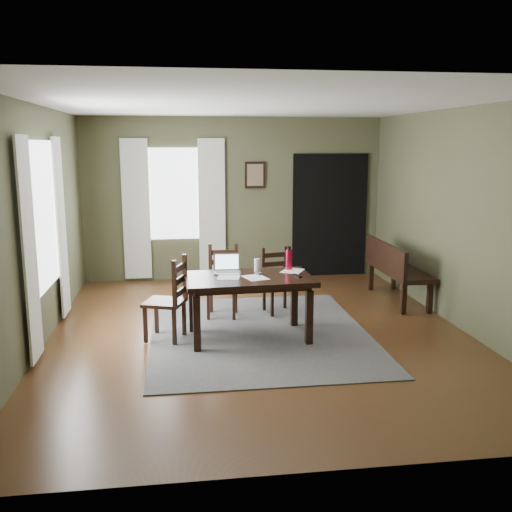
{
  "coord_description": "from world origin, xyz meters",
  "views": [
    {
      "loc": [
        -0.94,
        -6.53,
        2.26
      ],
      "look_at": [
        0.0,
        0.3,
        0.9
      ],
      "focal_mm": 40.0,
      "sensor_mm": 36.0,
      "label": 1
    }
  ],
  "objects": [
    {
      "name": "water_bottle",
      "position": [
        0.39,
        0.17,
        0.88
      ],
      "size": [
        0.1,
        0.1,
        0.28
      ],
      "rotation": [
        0.0,
        0.0,
        -0.25
      ],
      "color": "#A60C2A",
      "rests_on": "dining_table"
    },
    {
      "name": "room_shell",
      "position": [
        0.0,
        0.0,
        1.8
      ],
      "size": [
        5.02,
        6.02,
        2.71
      ],
      "color": "#4B4D32",
      "rests_on": "ground"
    },
    {
      "name": "bench",
      "position": [
        2.14,
        1.18,
        0.52
      ],
      "size": [
        0.49,
        1.54,
        0.87
      ],
      "rotation": [
        0.0,
        0.0,
        1.57
      ],
      "color": "black",
      "rests_on": "ground"
    },
    {
      "name": "paper_a",
      "position": [
        -0.38,
        -0.12,
        0.75
      ],
      "size": [
        0.31,
        0.37,
        0.0
      ],
      "primitive_type": "cube",
      "rotation": [
        0.0,
        0.0,
        -0.18
      ],
      "color": "white",
      "rests_on": "dining_table"
    },
    {
      "name": "curtain_back_left",
      "position": [
        -1.62,
        2.94,
        1.2
      ],
      "size": [
        0.44,
        0.03,
        2.3
      ],
      "color": "silver",
      "rests_on": "ground"
    },
    {
      "name": "window_left",
      "position": [
        -2.47,
        0.2,
        1.45
      ],
      "size": [
        0.01,
        1.3,
        1.7
      ],
      "color": "white",
      "rests_on": "ground"
    },
    {
      "name": "chair_end",
      "position": [
        -1.07,
        -0.08,
        0.48
      ],
      "size": [
        0.55,
        0.55,
        0.98
      ],
      "rotation": [
        0.0,
        0.0,
        -1.9
      ],
      "color": "black",
      "rests_on": "rug"
    },
    {
      "name": "ground",
      "position": [
        0.0,
        0.0,
        -0.01
      ],
      "size": [
        5.0,
        6.0,
        0.01
      ],
      "color": "#492C16"
    },
    {
      "name": "rug",
      "position": [
        0.0,
        0.0,
        0.01
      ],
      "size": [
        2.6,
        3.2,
        0.01
      ],
      "color": "#474747",
      "rests_on": "ground"
    },
    {
      "name": "framed_picture",
      "position": [
        0.35,
        2.97,
        1.75
      ],
      "size": [
        0.34,
        0.03,
        0.44
      ],
      "color": "black",
      "rests_on": "ground"
    },
    {
      "name": "laptop",
      "position": [
        -0.37,
        0.12,
        0.8
      ],
      "size": [
        0.33,
        0.27,
        0.22
      ],
      "rotation": [
        0.0,
        0.0,
        -0.05
      ],
      "color": "#B7B7BC",
      "rests_on": "dining_table"
    },
    {
      "name": "doorway_back",
      "position": [
        1.65,
        2.97,
        1.05
      ],
      "size": [
        1.3,
        0.03,
        2.1
      ],
      "color": "black",
      "rests_on": "ground"
    },
    {
      "name": "curtain_back_right",
      "position": [
        -0.38,
        2.94,
        1.2
      ],
      "size": [
        0.44,
        0.03,
        2.3
      ],
      "color": "silver",
      "rests_on": "ground"
    },
    {
      "name": "paper_d",
      "position": [
        0.42,
        0.08,
        0.75
      ],
      "size": [
        0.35,
        0.38,
        0.0
      ],
      "primitive_type": "cube",
      "rotation": [
        0.0,
        0.0,
        -0.51
      ],
      "color": "white",
      "rests_on": "dining_table"
    },
    {
      "name": "computer_mouse",
      "position": [
        -0.02,
        -0.07,
        0.76
      ],
      "size": [
        0.09,
        0.11,
        0.03
      ],
      "primitive_type": "cube",
      "rotation": [
        0.0,
        0.0,
        0.4
      ],
      "color": "#3F3F42",
      "rests_on": "dining_table"
    },
    {
      "name": "chair_back_right",
      "position": [
        0.37,
        0.86,
        0.43
      ],
      "size": [
        0.45,
        0.45,
        0.87
      ],
      "rotation": [
        0.0,
        0.0,
        0.21
      ],
      "color": "black",
      "rests_on": "rug"
    },
    {
      "name": "chair_back_left",
      "position": [
        -0.38,
        0.8,
        0.46
      ],
      "size": [
        0.48,
        0.48,
        0.94
      ],
      "rotation": [
        0.0,
        0.0,
        -0.18
      ],
      "color": "black",
      "rests_on": "rug"
    },
    {
      "name": "dining_table",
      "position": [
        -0.15,
        -0.15,
        0.66
      ],
      "size": [
        1.51,
        0.95,
        0.74
      ],
      "rotation": [
        0.0,
        0.0,
        0.05
      ],
      "color": "black",
      "rests_on": "rug"
    },
    {
      "name": "drinking_glass",
      "position": [
        -0.01,
        0.09,
        0.83
      ],
      "size": [
        0.08,
        0.08,
        0.16
      ],
      "primitive_type": "cylinder",
      "rotation": [
        0.0,
        0.0,
        -0.06
      ],
      "color": "silver",
      "rests_on": "dining_table"
    },
    {
      "name": "curtain_left_near",
      "position": [
        -2.44,
        -0.62,
        1.2
      ],
      "size": [
        0.03,
        0.48,
        2.3
      ],
      "color": "silver",
      "rests_on": "ground"
    },
    {
      "name": "tv_remote",
      "position": [
        0.41,
        -0.21,
        0.76
      ],
      "size": [
        0.09,
        0.18,
        0.02
      ],
      "primitive_type": "cube",
      "rotation": [
        0.0,
        0.0,
        0.28
      ],
      "color": "black",
      "rests_on": "dining_table"
    },
    {
      "name": "paper_e",
      "position": [
        -0.08,
        -0.21,
        0.75
      ],
      "size": [
        0.31,
        0.36,
        0.0
      ],
      "primitive_type": "cube",
      "rotation": [
        0.0,
        0.0,
        0.29
      ],
      "color": "white",
      "rests_on": "dining_table"
    },
    {
      "name": "curtain_left_far",
      "position": [
        -2.44,
        1.02,
        1.2
      ],
      "size": [
        0.03,
        0.48,
        2.3
      ],
      "color": "silver",
      "rests_on": "ground"
    },
    {
      "name": "window_back",
      "position": [
        -1.0,
        2.97,
        1.45
      ],
      "size": [
        1.0,
        0.01,
        1.5
      ],
      "color": "white",
      "rests_on": "ground"
    }
  ]
}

